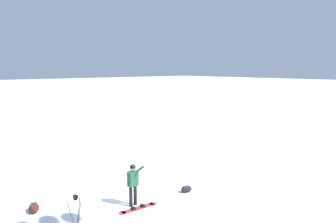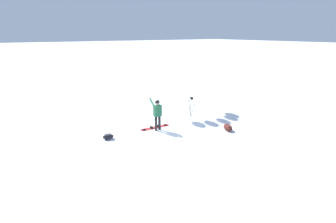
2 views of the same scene
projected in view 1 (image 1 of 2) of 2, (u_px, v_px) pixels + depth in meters
name	position (u px, v px, depth m)	size (l,w,h in m)	color
ground_plane	(122.00, 204.00, 13.62)	(300.00, 300.00, 0.00)	white
snowboarder	(133.00, 180.00, 13.35)	(0.47, 0.66, 1.78)	black
snowboard	(138.00, 208.00, 13.21)	(1.76, 0.41, 0.10)	#B23333
gear_bag_large	(186.00, 189.00, 14.93)	(0.59, 0.43, 0.27)	black
camera_tripod	(76.00, 206.00, 11.16)	(0.54, 0.47, 1.34)	#262628
gear_bag_small	(34.00, 208.00, 12.89)	(0.58, 0.77, 0.32)	#4C1E19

